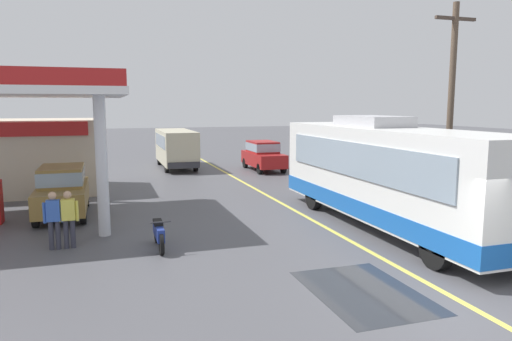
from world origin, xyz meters
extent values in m
plane|color=#4C4C51|center=(0.00, 20.00, 0.00)|extent=(120.00, 120.00, 0.00)
cube|color=#D8CC4C|center=(0.00, 15.00, 0.00)|extent=(0.16, 50.00, 0.01)
cube|color=#26282D|center=(-1.64, 1.84, 0.00)|extent=(2.23, 3.23, 0.01)
cube|color=white|center=(1.91, 6.48, 1.88)|extent=(2.50, 11.00, 2.90)
cube|color=#1959B2|center=(1.91, 6.48, 0.77)|extent=(2.54, 11.04, 0.56)
cube|color=#8C9EAD|center=(0.64, 6.48, 2.33)|extent=(0.06, 9.35, 1.10)
cube|color=#8C9EAD|center=(3.18, 6.48, 2.33)|extent=(0.06, 9.35, 1.10)
cube|color=#B2B2B7|center=(1.91, 7.48, 3.51)|extent=(1.60, 2.80, 0.36)
cylinder|color=black|center=(0.81, 2.58, 0.50)|extent=(0.30, 1.00, 1.00)
cylinder|color=black|center=(3.01, 2.58, 0.50)|extent=(0.30, 1.00, 1.00)
cylinder|color=black|center=(0.81, 9.78, 0.50)|extent=(0.30, 1.00, 1.00)
cylinder|color=black|center=(3.01, 9.78, 0.50)|extent=(0.30, 1.00, 1.00)
cylinder|color=silver|center=(-7.03, 8.33, 2.30)|extent=(0.36, 0.36, 4.60)
cylinder|color=silver|center=(-7.03, 13.73, 2.30)|extent=(0.36, 0.36, 4.60)
cube|color=beige|center=(-10.73, 17.23, 1.70)|extent=(7.00, 4.40, 3.40)
cube|color=#B21E1E|center=(-10.73, 14.99, 3.05)|extent=(6.30, 0.10, 0.60)
cube|color=olive|center=(-8.47, 11.57, 0.72)|extent=(1.70, 4.20, 0.80)
cube|color=olive|center=(-8.47, 11.77, 1.47)|extent=(1.50, 2.31, 0.70)
cube|color=#8C9EAD|center=(-8.47, 11.77, 1.47)|extent=(1.53, 2.35, 0.49)
cylinder|color=black|center=(-9.22, 10.07, 0.32)|extent=(0.20, 0.64, 0.64)
cylinder|color=black|center=(-7.72, 10.07, 0.32)|extent=(0.20, 0.64, 0.64)
cylinder|color=black|center=(-9.22, 13.07, 0.32)|extent=(0.20, 0.64, 0.64)
cylinder|color=black|center=(-7.72, 13.07, 0.32)|extent=(0.20, 0.64, 0.64)
cube|color=#BFB799|center=(-2.51, 23.77, 1.39)|extent=(2.00, 6.00, 2.10)
cube|color=#8C9EAD|center=(-2.51, 23.77, 1.79)|extent=(2.04, 5.10, 0.80)
cube|color=#2D2D33|center=(-2.51, 20.72, 0.54)|extent=(1.90, 0.16, 0.36)
cylinder|color=black|center=(-3.39, 21.77, 0.38)|extent=(0.22, 0.76, 0.76)
cylinder|color=black|center=(-1.63, 21.77, 0.38)|extent=(0.22, 0.76, 0.76)
cylinder|color=black|center=(-3.39, 25.77, 0.38)|extent=(0.22, 0.76, 0.76)
cylinder|color=black|center=(-1.63, 25.77, 0.38)|extent=(0.22, 0.76, 0.76)
cylinder|color=black|center=(-5.56, 5.82, 0.30)|extent=(0.10, 0.60, 0.60)
cylinder|color=black|center=(-5.56, 7.02, 0.30)|extent=(0.10, 0.60, 0.60)
cube|color=navy|center=(-5.56, 6.42, 0.50)|extent=(0.20, 1.30, 0.36)
cube|color=black|center=(-5.56, 6.57, 0.72)|extent=(0.24, 0.60, 0.12)
cylinder|color=#2D2D33|center=(-5.56, 5.87, 0.90)|extent=(0.55, 0.04, 0.04)
cylinder|color=#33333F|center=(-8.46, 7.23, 0.41)|extent=(0.14, 0.14, 0.82)
cylinder|color=#33333F|center=(-8.28, 7.23, 0.41)|extent=(0.14, 0.14, 0.82)
cube|color=#3359B2|center=(-8.37, 7.23, 1.12)|extent=(0.36, 0.22, 0.60)
sphere|color=tan|center=(-8.37, 7.23, 1.55)|extent=(0.22, 0.22, 0.22)
cylinder|color=#3359B2|center=(-8.60, 7.23, 1.07)|extent=(0.09, 0.09, 0.58)
cylinder|color=#3359B2|center=(-8.14, 7.23, 1.07)|extent=(0.09, 0.09, 0.58)
cylinder|color=#33333F|center=(-8.07, 7.24, 0.41)|extent=(0.14, 0.14, 0.82)
cylinder|color=#33333F|center=(-7.89, 7.24, 0.41)|extent=(0.14, 0.14, 0.82)
cube|color=#D8CC4C|center=(-7.98, 7.24, 1.12)|extent=(0.36, 0.22, 0.60)
sphere|color=tan|center=(-7.98, 7.24, 1.55)|extent=(0.22, 0.22, 0.22)
cylinder|color=#D8CC4C|center=(-8.21, 7.24, 1.07)|extent=(0.09, 0.09, 0.58)
cylinder|color=#D8CC4C|center=(-7.75, 7.24, 1.07)|extent=(0.09, 0.09, 0.58)
cube|color=maroon|center=(2.51, 20.91, 0.72)|extent=(1.70, 4.20, 0.80)
cube|color=maroon|center=(2.51, 21.11, 1.47)|extent=(1.50, 2.31, 0.70)
cube|color=#8C9EAD|center=(2.51, 21.11, 1.47)|extent=(1.53, 2.35, 0.49)
cylinder|color=black|center=(1.76, 19.41, 0.32)|extent=(0.20, 0.64, 0.64)
cylinder|color=black|center=(3.26, 19.41, 0.32)|extent=(0.20, 0.64, 0.64)
cylinder|color=black|center=(1.76, 22.41, 0.32)|extent=(0.20, 0.64, 0.64)
cylinder|color=black|center=(3.26, 22.41, 0.32)|extent=(0.20, 0.64, 0.64)
cylinder|color=brown|center=(5.87, 8.34, 3.94)|extent=(0.24, 0.24, 7.89)
cube|color=#4C3D33|center=(5.87, 8.34, 7.29)|extent=(1.80, 0.12, 0.12)
camera|label=1|loc=(-6.92, -6.80, 4.05)|focal=33.06mm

